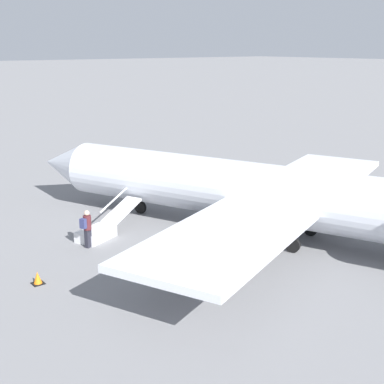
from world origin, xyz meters
The scene contains 5 objects.
ground_plane centered at (0.00, 0.00, 0.00)m, with size 600.00×600.00×0.00m, color slate.
airplane_main centered at (-0.87, -0.35, 2.17)m, with size 27.02×20.89×7.25m.
boarding_stairs centered at (4.50, 6.02, 0.38)m, with size 2.45×4.10×1.77m.
passenger centered at (3.61, 7.21, 1.00)m, with size 0.44×0.57×1.74m.
traffic_cone_near_stairs centered at (1.35, 10.49, 0.22)m, with size 0.45×0.45×0.49m.
Camera 1 is at (-17.09, 17.37, 8.83)m, focal length 50.00 mm.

